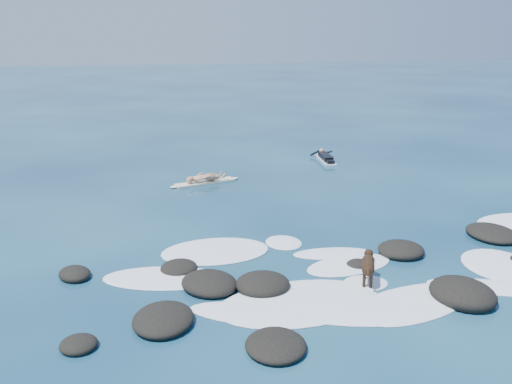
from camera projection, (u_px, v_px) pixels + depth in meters
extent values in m
plane|color=#0A2642|center=(348.00, 264.00, 14.87)|extent=(160.00, 160.00, 0.00)
ellipsoid|color=black|center=(358.00, 264.00, 14.70)|extent=(0.63, 0.58, 0.23)
ellipsoid|color=black|center=(463.00, 293.00, 12.91)|extent=(1.73, 1.89, 0.60)
ellipsoid|color=black|center=(209.00, 283.00, 13.51)|extent=(1.79, 1.88, 0.43)
ellipsoid|color=black|center=(179.00, 268.00, 14.47)|extent=(1.20, 1.26, 0.28)
ellipsoid|color=black|center=(276.00, 345.00, 10.93)|extent=(1.33, 1.43, 0.33)
ellipsoid|color=black|center=(401.00, 250.00, 15.51)|extent=(1.62, 1.61, 0.43)
ellipsoid|color=black|center=(492.00, 233.00, 16.79)|extent=(1.41, 1.73, 0.38)
ellipsoid|color=black|center=(75.00, 274.00, 14.07)|extent=(1.09, 1.17, 0.33)
ellipsoid|color=black|center=(79.00, 345.00, 10.99)|extent=(0.80, 0.81, 0.27)
ellipsoid|color=black|center=(163.00, 319.00, 11.87)|extent=(1.57, 1.77, 0.40)
ellipsoid|color=black|center=(263.00, 284.00, 13.43)|extent=(1.31, 1.26, 0.47)
ellipsoid|color=white|center=(496.00, 288.00, 13.51)|extent=(3.29, 1.99, 0.12)
ellipsoid|color=white|center=(311.00, 306.00, 12.62)|extent=(3.86, 0.99, 0.12)
ellipsoid|color=white|center=(349.00, 265.00, 14.79)|extent=(2.68, 1.81, 0.12)
ellipsoid|color=white|center=(259.00, 314.00, 12.27)|extent=(3.27, 2.11, 0.12)
ellipsoid|color=white|center=(499.00, 265.00, 14.79)|extent=(2.18, 2.48, 0.12)
ellipsoid|color=white|center=(165.00, 278.00, 14.01)|extent=(3.30, 1.98, 0.12)
ellipsoid|color=white|center=(333.00, 254.00, 15.52)|extent=(2.28, 1.02, 0.12)
ellipsoid|color=white|center=(284.00, 243.00, 16.30)|extent=(1.20, 1.34, 0.12)
ellipsoid|color=white|center=(365.00, 311.00, 12.42)|extent=(3.66, 1.97, 0.12)
ellipsoid|color=white|center=(215.00, 251.00, 15.70)|extent=(3.09, 2.12, 0.12)
ellipsoid|color=white|center=(419.00, 308.00, 12.56)|extent=(3.05, 2.01, 0.12)
ellipsoid|color=white|center=(300.00, 302.00, 12.79)|extent=(4.10, 2.67, 0.12)
ellipsoid|color=white|center=(429.00, 295.00, 13.14)|extent=(3.42, 1.54, 0.12)
ellipsoid|color=white|center=(366.00, 283.00, 13.75)|extent=(1.10, 0.90, 0.12)
cube|color=beige|center=(205.00, 182.00, 22.40)|extent=(2.46, 1.24, 0.08)
ellipsoid|color=beige|center=(233.00, 179.00, 22.97)|extent=(0.55, 0.42, 0.09)
ellipsoid|color=beige|center=(176.00, 187.00, 21.84)|extent=(0.55, 0.42, 0.09)
imported|color=tan|center=(205.00, 162.00, 22.17)|extent=(0.54, 0.66, 1.58)
cube|color=white|center=(326.00, 160.00, 26.13)|extent=(0.61, 2.19, 0.08)
ellipsoid|color=white|center=(320.00, 155.00, 27.16)|extent=(0.29, 0.49, 0.08)
cube|color=black|center=(326.00, 157.00, 26.09)|extent=(0.47, 1.35, 0.22)
sphere|color=tan|center=(322.00, 151.00, 26.78)|extent=(0.24, 0.24, 0.23)
cylinder|color=black|center=(315.00, 153.00, 26.93)|extent=(0.54, 0.27, 0.25)
cylinder|color=black|center=(327.00, 153.00, 27.00)|extent=(0.53, 0.32, 0.25)
cube|color=black|center=(330.00, 161.00, 25.39)|extent=(0.36, 0.56, 0.14)
cylinder|color=black|center=(368.00, 265.00, 13.51)|extent=(0.50, 0.68, 0.30)
sphere|color=black|center=(368.00, 261.00, 13.77)|extent=(0.40, 0.40, 0.31)
sphere|color=black|center=(368.00, 270.00, 13.25)|extent=(0.37, 0.37, 0.28)
sphere|color=black|center=(369.00, 254.00, 13.91)|extent=(0.29, 0.29, 0.22)
cone|color=black|center=(369.00, 252.00, 14.04)|extent=(0.16, 0.17, 0.12)
cone|color=black|center=(366.00, 250.00, 13.88)|extent=(0.12, 0.11, 0.11)
cone|color=black|center=(371.00, 251.00, 13.86)|extent=(0.12, 0.11, 0.11)
cylinder|color=black|center=(364.00, 274.00, 13.81)|extent=(0.10, 0.10, 0.40)
cylinder|color=black|center=(371.00, 274.00, 13.78)|extent=(0.10, 0.10, 0.40)
cylinder|color=black|center=(364.00, 281.00, 13.41)|extent=(0.10, 0.10, 0.40)
cylinder|color=black|center=(371.00, 282.00, 13.38)|extent=(0.10, 0.10, 0.40)
cylinder|color=black|center=(368.00, 270.00, 13.11)|extent=(0.16, 0.29, 0.17)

